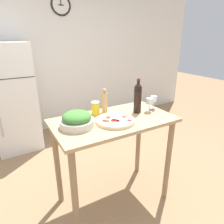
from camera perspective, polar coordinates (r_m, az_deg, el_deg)
ground_plane at (r=2.41m, az=0.41°, el=-23.29°), size 14.00×14.00×0.00m
wall_back at (r=3.80m, az=-17.06°, el=14.39°), size 6.40×0.09×2.60m
refrigerator at (r=3.39m, az=-26.53°, el=3.69°), size 0.62×0.74×1.60m
prep_counter at (r=1.95m, az=0.47°, el=-6.80°), size 1.14×0.63×0.95m
wine_bottle at (r=2.00m, az=7.36°, el=4.12°), size 0.08×0.08×0.35m
wine_glass_near at (r=2.06m, az=10.65°, el=2.86°), size 0.07×0.07×0.14m
wine_glass_far at (r=2.15m, az=11.81°, el=3.53°), size 0.07×0.07×0.14m
pepper_mill at (r=2.01m, az=-2.11°, el=3.18°), size 0.06×0.06×0.25m
salad_bowl at (r=1.72m, az=-10.02°, el=-2.21°), size 0.29×0.29×0.14m
homemade_pizza at (r=1.80m, az=0.95°, el=-2.43°), size 0.35×0.35×0.03m
salt_canister at (r=1.97m, az=-4.74°, el=1.13°), size 0.08×0.08×0.13m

